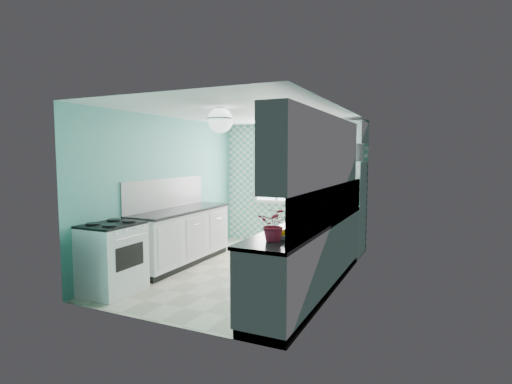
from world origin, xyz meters
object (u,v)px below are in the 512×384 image
at_px(ceiling_light, 220,120).
at_px(potted_plant, 275,224).
at_px(stove, 113,257).
at_px(sink, 333,212).
at_px(fridge, 342,207).
at_px(fruit_bowl, 279,236).
at_px(microwave, 343,152).

height_order(ceiling_light, potted_plant, ceiling_light).
xyz_separation_m(ceiling_light, stove, (-1.20, -0.84, -1.84)).
bearing_deg(sink, fridge, 92.31).
relative_size(sink, fruit_bowl, 2.07).
height_order(fruit_bowl, microwave, microwave).
bearing_deg(fridge, fruit_bowl, -86.28).
bearing_deg(fruit_bowl, stove, -179.70).
bearing_deg(fruit_bowl, fridge, 91.50).
distance_m(stove, sink, 3.39).
bearing_deg(microwave, ceiling_light, 70.03).
relative_size(stove, potted_plant, 2.56).
height_order(stove, potted_plant, potted_plant).
xyz_separation_m(ceiling_light, fridge, (1.11, 2.62, -1.45)).
distance_m(fridge, stove, 4.18).
distance_m(sink, potted_plant, 2.48).
relative_size(ceiling_light, stove, 0.38).
xyz_separation_m(sink, microwave, (-0.09, 1.12, 0.98)).
relative_size(fruit_bowl, potted_plant, 0.72).
height_order(ceiling_light, fridge, ceiling_light).
xyz_separation_m(fridge, potted_plant, (0.09, -3.59, 0.25)).
xyz_separation_m(stove, sink, (2.40, 2.34, 0.45)).
relative_size(fruit_bowl, microwave, 0.43).
bearing_deg(stove, potted_plant, 0.86).
bearing_deg(sink, potted_plant, -92.57).
height_order(fridge, sink, fridge).
relative_size(ceiling_light, sink, 0.65).
bearing_deg(fridge, stove, -121.47).
xyz_separation_m(fridge, stove, (-2.31, -3.46, -0.39)).
relative_size(sink, microwave, 0.88).
xyz_separation_m(stove, microwave, (2.31, 3.46, 1.42)).
bearing_deg(microwave, sink, 97.75).
bearing_deg(stove, fridge, 60.28).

